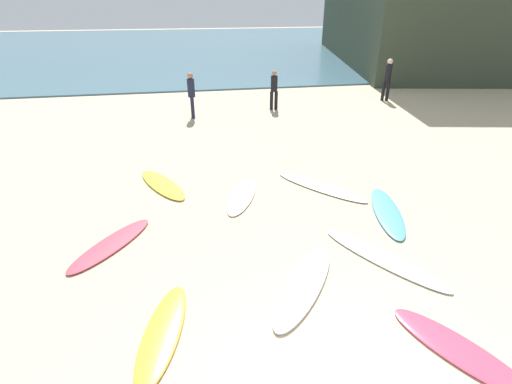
{
  "coord_description": "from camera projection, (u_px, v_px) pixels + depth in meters",
  "views": [
    {
      "loc": [
        -1.56,
        -2.37,
        4.35
      ],
      "look_at": [
        -0.18,
        5.28,
        0.3
      ],
      "focal_mm": 26.54,
      "sensor_mm": 36.0,
      "label": 1
    }
  ],
  "objects": [
    {
      "name": "ocean_water",
      "position": [
        200.0,
        45.0,
        36.89
      ],
      "size": [
        120.0,
        40.0,
        0.08
      ],
      "primitive_type": "cube",
      "color": "#426675",
      "rests_on": "ground_plane"
    },
    {
      "name": "surfboard_8",
      "position": [
        459.0,
        350.0,
        5.18
      ],
      "size": [
        1.45,
        1.97,
        0.07
      ],
      "primitive_type": "ellipsoid",
      "rotation": [
        0.0,
        0.0,
        0.52
      ],
      "color": "#E34360",
      "rests_on": "ground_plane"
    },
    {
      "name": "surfboard_0",
      "position": [
        111.0,
        244.0,
        7.38
      ],
      "size": [
        1.66,
        1.96,
        0.07
      ],
      "primitive_type": "ellipsoid",
      "rotation": [
        0.0,
        0.0,
        2.5
      ],
      "color": "#E34354",
      "rests_on": "ground_plane"
    },
    {
      "name": "beachgoer_near",
      "position": [
        274.0,
        88.0,
        15.84
      ],
      "size": [
        0.34,
        0.28,
        1.62
      ],
      "rotation": [
        0.0,
        0.0,
        3.16
      ],
      "color": "black",
      "rests_on": "ground_plane"
    },
    {
      "name": "surfboard_6",
      "position": [
        304.0,
        284.0,
        6.35
      ],
      "size": [
        1.85,
        2.25,
        0.09
      ],
      "primitive_type": "ellipsoid",
      "rotation": [
        0.0,
        0.0,
        2.52
      ],
      "color": "white",
      "rests_on": "ground_plane"
    },
    {
      "name": "surfboard_1",
      "position": [
        162.0,
        185.0,
        9.7
      ],
      "size": [
        1.51,
        2.15,
        0.08
      ],
      "primitive_type": "ellipsoid",
      "rotation": [
        0.0,
        0.0,
        0.48
      ],
      "color": "yellow",
      "rests_on": "ground_plane"
    },
    {
      "name": "surfboard_7",
      "position": [
        387.0,
        212.0,
        8.48
      ],
      "size": [
        1.14,
        2.36,
        0.08
      ],
      "primitive_type": "ellipsoid",
      "rotation": [
        0.0,
        0.0,
        2.88
      ],
      "color": "#54A2D2",
      "rests_on": "ground_plane"
    },
    {
      "name": "surfboard_2",
      "position": [
        242.0,
        196.0,
        9.18
      ],
      "size": [
        1.25,
        2.07,
        0.06
      ],
      "primitive_type": "ellipsoid",
      "rotation": [
        0.0,
        0.0,
        -0.38
      ],
      "color": "silver",
      "rests_on": "ground_plane"
    },
    {
      "name": "surfboard_5",
      "position": [
        163.0,
        333.0,
        5.45
      ],
      "size": [
        0.96,
        2.0,
        0.06
      ],
      "primitive_type": "ellipsoid",
      "rotation": [
        0.0,
        0.0,
        -0.23
      ],
      "color": "gold",
      "rests_on": "ground_plane"
    },
    {
      "name": "surfboard_4",
      "position": [
        384.0,
        259.0,
        6.98
      ],
      "size": [
        1.78,
        2.4,
        0.06
      ],
      "primitive_type": "ellipsoid",
      "rotation": [
        0.0,
        0.0,
        3.71
      ],
      "color": "white",
      "rests_on": "ground_plane"
    },
    {
      "name": "surfboard_3",
      "position": [
        321.0,
        187.0,
        9.6
      ],
      "size": [
        2.04,
        2.3,
        0.06
      ],
      "primitive_type": "ellipsoid",
      "rotation": [
        0.0,
        0.0,
        0.7
      ],
      "color": "silver",
      "rests_on": "ground_plane"
    },
    {
      "name": "beachgoer_mid",
      "position": [
        191.0,
        93.0,
        14.73
      ],
      "size": [
        0.28,
        0.34,
        1.75
      ],
      "rotation": [
        0.0,
        0.0,
        4.71
      ],
      "color": "#191E33",
      "rests_on": "ground_plane"
    },
    {
      "name": "beachgoer_far",
      "position": [
        388.0,
        77.0,
        17.15
      ],
      "size": [
        0.38,
        0.38,
        1.86
      ],
      "rotation": [
        0.0,
        0.0,
        5.75
      ],
      "color": "black",
      "rests_on": "ground_plane"
    }
  ]
}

